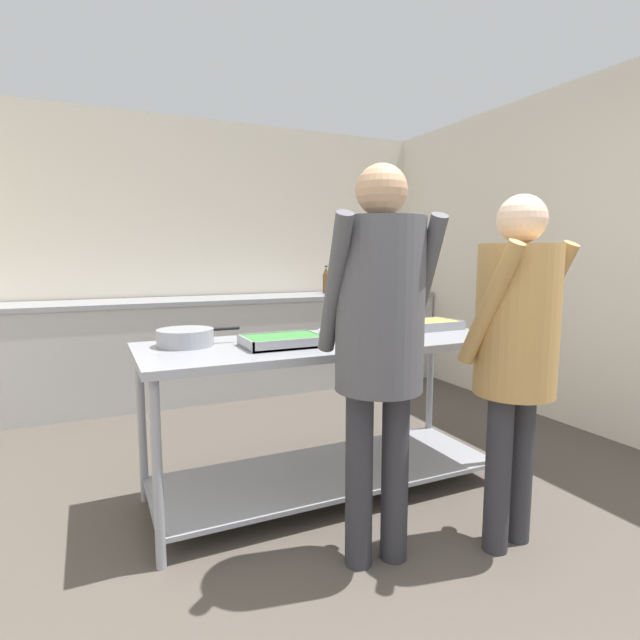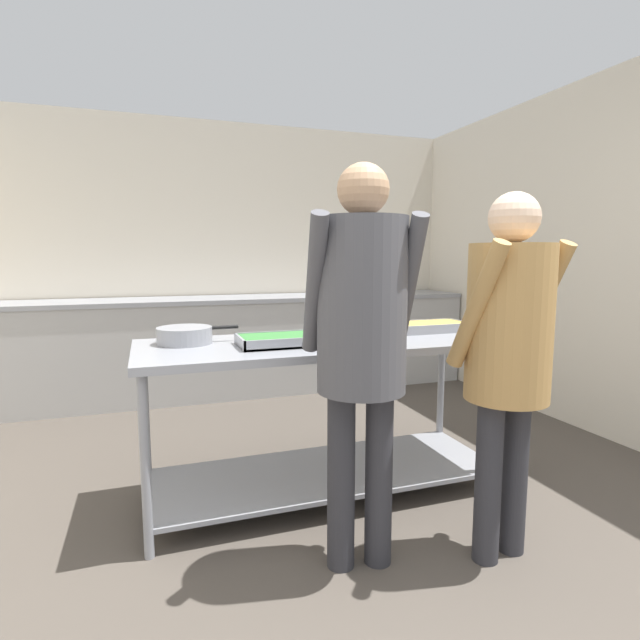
{
  "view_description": "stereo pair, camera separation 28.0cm",
  "coord_description": "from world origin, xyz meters",
  "px_view_note": "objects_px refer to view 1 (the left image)",
  "views": [
    {
      "loc": [
        -1.1,
        -0.97,
        1.33
      ],
      "look_at": [
        0.07,
        1.55,
        0.97
      ],
      "focal_mm": 28.0,
      "sensor_mm": 36.0,
      "label": 1
    },
    {
      "loc": [
        -0.84,
        -1.08,
        1.33
      ],
      "look_at": [
        0.07,
        1.55,
        0.97
      ],
      "focal_mm": 28.0,
      "sensor_mm": 36.0,
      "label": 2
    }
  ],
  "objects_px": {
    "broccoli_bowl": "(338,333)",
    "plate_stack": "(361,326)",
    "serving_tray_vegetables": "(283,341)",
    "guest_serving_right": "(516,336)",
    "water_bottle": "(326,281)",
    "guest_serving_left": "(379,325)",
    "serving_tray_roast": "(422,325)",
    "sauce_pan": "(186,337)"
  },
  "relations": [
    {
      "from": "broccoli_bowl",
      "to": "guest_serving_right",
      "type": "xyz_separation_m",
      "value": [
        0.47,
        -0.81,
        0.07
      ]
    },
    {
      "from": "serving_tray_roast",
      "to": "guest_serving_left",
      "type": "distance_m",
      "value": 1.14
    },
    {
      "from": "serving_tray_vegetables",
      "to": "guest_serving_left",
      "type": "xyz_separation_m",
      "value": [
        0.2,
        -0.61,
        0.15
      ]
    },
    {
      "from": "broccoli_bowl",
      "to": "serving_tray_roast",
      "type": "relative_size",
      "value": 0.44
    },
    {
      "from": "sauce_pan",
      "to": "broccoli_bowl",
      "type": "xyz_separation_m",
      "value": [
        0.79,
        -0.16,
        -0.01
      ]
    },
    {
      "from": "serving_tray_roast",
      "to": "guest_serving_right",
      "type": "xyz_separation_m",
      "value": [
        -0.19,
        -0.94,
        0.08
      ]
    },
    {
      "from": "plate_stack",
      "to": "water_bottle",
      "type": "relative_size",
      "value": 0.89
    },
    {
      "from": "water_bottle",
      "to": "serving_tray_roast",
      "type": "bearing_deg",
      "value": -100.12
    },
    {
      "from": "plate_stack",
      "to": "guest_serving_left",
      "type": "xyz_separation_m",
      "value": [
        -0.41,
        -0.87,
        0.14
      ]
    },
    {
      "from": "plate_stack",
      "to": "serving_tray_vegetables",
      "type": "bearing_deg",
      "value": -156.64
    },
    {
      "from": "plate_stack",
      "to": "water_bottle",
      "type": "xyz_separation_m",
      "value": [
        0.8,
        2.15,
        0.16
      ]
    },
    {
      "from": "serving_tray_roast",
      "to": "guest_serving_right",
      "type": "bearing_deg",
      "value": -101.45
    },
    {
      "from": "guest_serving_right",
      "to": "water_bottle",
      "type": "bearing_deg",
      "value": 79.49
    },
    {
      "from": "sauce_pan",
      "to": "serving_tray_roast",
      "type": "relative_size",
      "value": 0.91
    },
    {
      "from": "broccoli_bowl",
      "to": "plate_stack",
      "type": "height_order",
      "value": "broccoli_bowl"
    },
    {
      "from": "serving_tray_vegetables",
      "to": "water_bottle",
      "type": "xyz_separation_m",
      "value": [
        1.4,
        2.41,
        0.17
      ]
    },
    {
      "from": "sauce_pan",
      "to": "guest_serving_right",
      "type": "height_order",
      "value": "guest_serving_right"
    },
    {
      "from": "serving_tray_vegetables",
      "to": "guest_serving_right",
      "type": "distance_m",
      "value": 1.11
    },
    {
      "from": "sauce_pan",
      "to": "serving_tray_roast",
      "type": "height_order",
      "value": "sauce_pan"
    },
    {
      "from": "serving_tray_vegetables",
      "to": "plate_stack",
      "type": "relative_size",
      "value": 1.56
    },
    {
      "from": "guest_serving_left",
      "to": "water_bottle",
      "type": "xyz_separation_m",
      "value": [
        1.2,
        3.02,
        0.02
      ]
    },
    {
      "from": "broccoli_bowl",
      "to": "water_bottle",
      "type": "distance_m",
      "value": 2.59
    },
    {
      "from": "plate_stack",
      "to": "guest_serving_right",
      "type": "distance_m",
      "value": 1.04
    },
    {
      "from": "broccoli_bowl",
      "to": "guest_serving_right",
      "type": "distance_m",
      "value": 0.94
    },
    {
      "from": "guest_serving_left",
      "to": "water_bottle",
      "type": "height_order",
      "value": "guest_serving_left"
    },
    {
      "from": "guest_serving_left",
      "to": "sauce_pan",
      "type": "bearing_deg",
      "value": 128.21
    },
    {
      "from": "serving_tray_vegetables",
      "to": "water_bottle",
      "type": "relative_size",
      "value": 1.39
    },
    {
      "from": "broccoli_bowl",
      "to": "serving_tray_roast",
      "type": "distance_m",
      "value": 0.67
    },
    {
      "from": "serving_tray_vegetables",
      "to": "guest_serving_right",
      "type": "relative_size",
      "value": 0.25
    },
    {
      "from": "sauce_pan",
      "to": "serving_tray_roast",
      "type": "bearing_deg",
      "value": -1.37
    },
    {
      "from": "guest_serving_right",
      "to": "water_bottle",
      "type": "xyz_separation_m",
      "value": [
        0.59,
        3.17,
        0.09
      ]
    },
    {
      "from": "plate_stack",
      "to": "guest_serving_right",
      "type": "height_order",
      "value": "guest_serving_right"
    },
    {
      "from": "serving_tray_roast",
      "to": "water_bottle",
      "type": "height_order",
      "value": "water_bottle"
    },
    {
      "from": "guest_serving_left",
      "to": "guest_serving_right",
      "type": "xyz_separation_m",
      "value": [
        0.61,
        -0.15,
        -0.07
      ]
    },
    {
      "from": "broccoli_bowl",
      "to": "water_bottle",
      "type": "xyz_separation_m",
      "value": [
        1.06,
        2.36,
        0.16
      ]
    },
    {
      "from": "serving_tray_vegetables",
      "to": "sauce_pan",
      "type": "bearing_deg",
      "value": 154.55
    },
    {
      "from": "sauce_pan",
      "to": "serving_tray_vegetables",
      "type": "distance_m",
      "value": 0.5
    },
    {
      "from": "broccoli_bowl",
      "to": "guest_serving_left",
      "type": "bearing_deg",
      "value": -102.14
    },
    {
      "from": "serving_tray_vegetables",
      "to": "serving_tray_roast",
      "type": "height_order",
      "value": "same"
    },
    {
      "from": "guest_serving_right",
      "to": "water_bottle",
      "type": "relative_size",
      "value": 5.47
    },
    {
      "from": "serving_tray_roast",
      "to": "guest_serving_left",
      "type": "relative_size",
      "value": 0.27
    },
    {
      "from": "plate_stack",
      "to": "guest_serving_left",
      "type": "height_order",
      "value": "guest_serving_left"
    }
  ]
}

